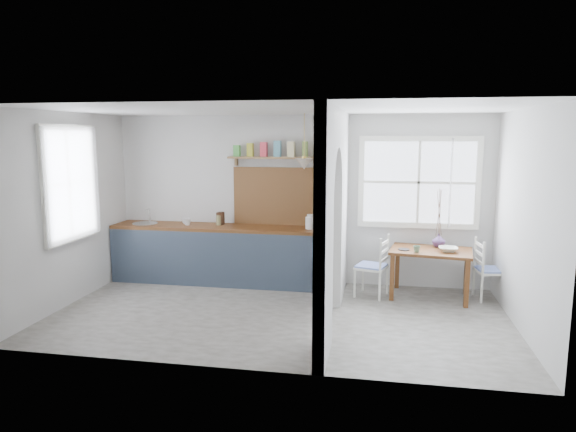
% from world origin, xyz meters
% --- Properties ---
extents(floor, '(5.80, 3.20, 0.01)m').
position_xyz_m(floor, '(0.00, 0.00, 0.00)').
color(floor, gray).
rests_on(floor, ground).
extents(ceiling, '(5.80, 3.20, 0.01)m').
position_xyz_m(ceiling, '(0.00, 0.00, 2.60)').
color(ceiling, silver).
rests_on(ceiling, walls).
extents(walls, '(5.81, 3.21, 2.60)m').
position_xyz_m(walls, '(0.00, 0.00, 1.30)').
color(walls, silver).
rests_on(walls, floor).
extents(partition, '(0.12, 3.20, 2.60)m').
position_xyz_m(partition, '(0.70, 0.06, 1.45)').
color(partition, silver).
rests_on(partition, floor).
extents(kitchen_window, '(0.10, 1.16, 1.50)m').
position_xyz_m(kitchen_window, '(-2.87, 0.00, 1.65)').
color(kitchen_window, white).
rests_on(kitchen_window, walls).
extents(nook_window, '(1.76, 0.10, 1.30)m').
position_xyz_m(nook_window, '(1.80, 1.56, 1.60)').
color(nook_window, white).
rests_on(nook_window, walls).
extents(counter, '(3.50, 0.60, 0.90)m').
position_xyz_m(counter, '(-1.13, 1.33, 0.46)').
color(counter, brown).
rests_on(counter, floor).
extents(sink, '(0.40, 0.40, 0.02)m').
position_xyz_m(sink, '(-2.43, 1.30, 0.89)').
color(sink, '#BDBDBD').
rests_on(sink, counter).
extents(backsplash, '(1.65, 0.03, 0.90)m').
position_xyz_m(backsplash, '(-0.20, 1.58, 1.35)').
color(backsplash, brown).
rests_on(backsplash, walls).
extents(shelf, '(1.75, 0.20, 0.21)m').
position_xyz_m(shelf, '(-0.20, 1.49, 2.01)').
color(shelf, '#A07940').
rests_on(shelf, walls).
extents(pendant_lamp, '(0.26, 0.26, 0.16)m').
position_xyz_m(pendant_lamp, '(0.15, 1.15, 1.88)').
color(pendant_lamp, beige).
rests_on(pendant_lamp, ceiling).
extents(utensil_rail, '(0.02, 0.50, 0.02)m').
position_xyz_m(utensil_rail, '(0.61, 0.90, 1.45)').
color(utensil_rail, '#BDBDBD').
rests_on(utensil_rail, partition).
extents(dining_table, '(1.20, 0.89, 0.69)m').
position_xyz_m(dining_table, '(1.97, 1.10, 0.35)').
color(dining_table, brown).
rests_on(dining_table, floor).
extents(chair_left, '(0.51, 0.51, 0.89)m').
position_xyz_m(chair_left, '(1.15, 1.02, 0.44)').
color(chair_left, white).
rests_on(chair_left, floor).
extents(chair_right, '(0.44, 0.44, 0.86)m').
position_xyz_m(chair_right, '(2.80, 1.14, 0.43)').
color(chair_right, white).
rests_on(chair_right, floor).
extents(kettle, '(0.21, 0.18, 0.22)m').
position_xyz_m(kettle, '(0.22, 1.29, 1.01)').
color(kettle, white).
rests_on(kettle, counter).
extents(mug_a, '(0.13, 0.13, 0.10)m').
position_xyz_m(mug_a, '(-1.71, 1.28, 0.95)').
color(mug_a, silver).
rests_on(mug_a, counter).
extents(mug_b, '(0.14, 0.14, 0.10)m').
position_xyz_m(mug_b, '(-1.76, 1.36, 0.95)').
color(mug_b, silver).
rests_on(mug_b, counter).
extents(knife_block, '(0.10, 0.13, 0.20)m').
position_xyz_m(knife_block, '(-1.21, 1.41, 1.00)').
color(knife_block, '#3E2213').
rests_on(knife_block, counter).
extents(jar, '(0.11, 0.11, 0.16)m').
position_xyz_m(jar, '(-1.22, 1.38, 0.98)').
color(jar, olive).
rests_on(jar, counter).
extents(towel_magenta, '(0.02, 0.03, 0.55)m').
position_xyz_m(towel_magenta, '(0.58, 0.97, 0.28)').
color(towel_magenta, '#C81772').
rests_on(towel_magenta, counter).
extents(towel_orange, '(0.02, 0.03, 0.49)m').
position_xyz_m(towel_orange, '(0.58, 0.94, 0.25)').
color(towel_orange, orange).
rests_on(towel_orange, counter).
extents(bowl, '(0.26, 0.26, 0.06)m').
position_xyz_m(bowl, '(2.20, 1.02, 0.72)').
color(bowl, white).
rests_on(bowl, dining_table).
extents(table_cup, '(0.10, 0.10, 0.09)m').
position_xyz_m(table_cup, '(1.76, 0.90, 0.74)').
color(table_cup, '#5A7D60').
rests_on(table_cup, dining_table).
extents(plate, '(0.16, 0.16, 0.01)m').
position_xyz_m(plate, '(1.60, 1.02, 0.70)').
color(plate, '#272526').
rests_on(plate, dining_table).
extents(vase, '(0.22, 0.22, 0.19)m').
position_xyz_m(vase, '(2.10, 1.32, 0.79)').
color(vase, '#4F3362').
rests_on(vase, dining_table).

